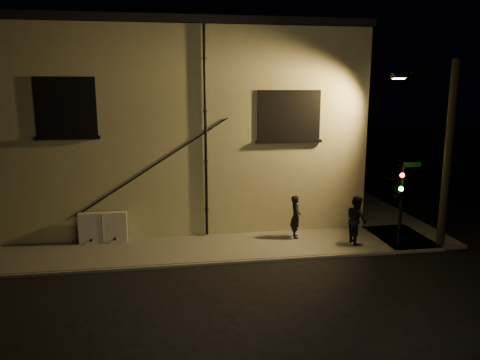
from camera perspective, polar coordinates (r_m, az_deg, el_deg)
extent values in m
plane|color=black|center=(17.03, 3.05, -9.86)|extent=(90.00, 90.00, 0.00)
cube|color=#5B5B52|center=(18.06, -7.43, -8.46)|extent=(20.00, 3.00, 0.12)
cube|color=#5B5B52|center=(26.23, 13.24, -2.30)|extent=(3.00, 16.00, 0.12)
cube|color=tan|center=(24.55, -8.33, 6.87)|extent=(16.00, 12.00, 8.50)
cube|color=black|center=(24.59, -8.65, 17.14)|extent=(16.20, 12.20, 0.30)
cube|color=black|center=(18.80, -20.45, 8.37)|extent=(2.20, 0.10, 2.20)
cube|color=black|center=(18.82, -20.44, 8.37)|extent=(1.98, 0.05, 1.98)
cube|color=black|center=(19.17, 6.01, 7.88)|extent=(2.60, 0.10, 2.00)
cube|color=#A5B28C|center=(19.18, 5.99, 7.88)|extent=(2.38, 0.05, 1.78)
cylinder|color=black|center=(18.56, -4.22, 5.65)|extent=(0.11, 0.11, 8.30)
cylinder|color=black|center=(18.71, -10.89, 1.46)|extent=(5.96, 0.04, 3.75)
cylinder|color=black|center=(18.69, -10.53, 1.66)|extent=(5.96, 0.04, 3.75)
cube|color=#BBBBB2|center=(19.14, -16.35, -5.59)|extent=(1.84, 0.31, 1.21)
imported|color=black|center=(19.00, 6.80, -4.46)|extent=(0.49, 0.68, 1.74)
imported|color=black|center=(18.79, 14.02, -4.71)|extent=(0.76, 0.95, 1.88)
cylinder|color=black|center=(18.88, 19.01, -3.02)|extent=(0.12, 0.12, 3.09)
imported|color=black|center=(18.52, 18.72, -1.19)|extent=(0.75, 1.90, 0.75)
sphere|color=#FF140C|center=(18.26, 19.16, 0.56)|extent=(0.17, 0.17, 0.17)
sphere|color=#14FF3F|center=(18.36, 19.06, -1.02)|extent=(0.17, 0.17, 0.17)
cube|color=#0C4C1E|center=(18.73, 20.28, 1.76)|extent=(0.70, 0.03, 0.18)
cylinder|color=black|center=(19.19, 24.00, 2.63)|extent=(0.30, 0.30, 7.13)
cylinder|color=black|center=(19.05, 21.80, 12.03)|extent=(1.81, 0.99, 0.10)
cube|color=black|center=(19.14, 18.82, 11.93)|extent=(0.55, 0.28, 0.18)
cube|color=#FFC672|center=(19.14, 18.80, 11.63)|extent=(0.42, 0.20, 0.04)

